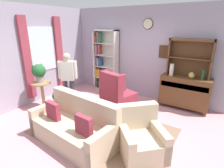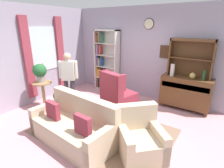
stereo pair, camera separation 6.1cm
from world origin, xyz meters
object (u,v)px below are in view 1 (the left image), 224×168
(coffee_table, at_px, (99,110))
(book_stack, at_px, (103,106))
(bookshelf, at_px, (104,62))
(armchair_floral, at_px, (141,139))
(vase_tall, at_px, (172,70))
(vase_round, at_px, (192,75))
(wingback_chair, at_px, (116,94))
(potted_plant_large, at_px, (39,72))
(sideboard_hutch, at_px, (191,53))
(plant_stand, at_px, (42,92))
(couch_floral, at_px, (75,127))
(bottle_wine, at_px, (203,75))
(potted_plant_small, at_px, (56,97))
(person_reading, at_px, (68,77))
(sideboard, at_px, (184,91))

(coffee_table, distance_m, book_stack, 0.15)
(coffee_table, bearing_deg, bookshelf, 122.31)
(armchair_floral, bearing_deg, book_stack, 158.40)
(vase_tall, height_order, vase_round, vase_tall)
(bookshelf, distance_m, wingback_chair, 1.68)
(potted_plant_large, height_order, book_stack, potted_plant_large)
(bookshelf, distance_m, sideboard_hutch, 2.84)
(vase_round, distance_m, plant_stand, 4.07)
(couch_floral, bearing_deg, bottle_wine, 54.60)
(armchair_floral, distance_m, coffee_table, 1.35)
(couch_floral, relative_size, potted_plant_small, 5.46)
(bookshelf, xyz_separation_m, wingback_chair, (1.16, -1.04, -0.62))
(vase_tall, bearing_deg, coffee_table, -120.81)
(bookshelf, relative_size, potted_plant_small, 6.14)
(bookshelf, relative_size, vase_tall, 6.36)
(potted_plant_large, bearing_deg, book_stack, 5.82)
(couch_floral, xyz_separation_m, armchair_floral, (1.27, 0.37, -0.02))
(book_stack, bearing_deg, vase_round, 50.23)
(person_reading, relative_size, coffee_table, 1.95)
(bookshelf, height_order, plant_stand, bookshelf)
(potted_plant_small, distance_m, person_reading, 0.90)
(bottle_wine, relative_size, coffee_table, 0.33)
(armchair_floral, bearing_deg, potted_plant_small, 167.96)
(sideboard_hutch, xyz_separation_m, couch_floral, (-1.49, -2.85, -1.25))
(bottle_wine, relative_size, plant_stand, 0.35)
(wingback_chair, bearing_deg, coffee_table, -83.00)
(armchair_floral, height_order, plant_stand, armchair_floral)
(bookshelf, relative_size, couch_floral, 1.12)
(book_stack, bearing_deg, bookshelf, 125.05)
(person_reading, xyz_separation_m, coffee_table, (1.21, -0.25, -0.55))
(bottle_wine, distance_m, coffee_table, 2.74)
(vase_round, height_order, armchair_floral, vase_round)
(coffee_table, xyz_separation_m, book_stack, (0.11, 0.05, 0.10))
(bookshelf, height_order, sideboard, bookshelf)
(bookshelf, height_order, wingback_chair, bookshelf)
(person_reading, bearing_deg, bookshelf, 92.29)
(armchair_floral, relative_size, plant_stand, 1.44)
(vase_round, relative_size, book_stack, 0.79)
(vase_tall, bearing_deg, sideboard, 11.63)
(sideboard, xyz_separation_m, plant_stand, (-3.34, -2.12, -0.05))
(sideboard, relative_size, potted_plant_large, 2.58)
(vase_round, distance_m, wingback_chair, 2.06)
(vase_tall, height_order, couch_floral, vase_tall)
(potted_plant_small, xyz_separation_m, book_stack, (1.89, -0.19, 0.25))
(sideboard, height_order, book_stack, sideboard)
(potted_plant_large, relative_size, potted_plant_small, 1.47)
(couch_floral, distance_m, armchair_floral, 1.32)
(person_reading, bearing_deg, book_stack, -8.66)
(sideboard, relative_size, wingback_chair, 1.24)
(vase_tall, distance_m, vase_round, 0.53)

